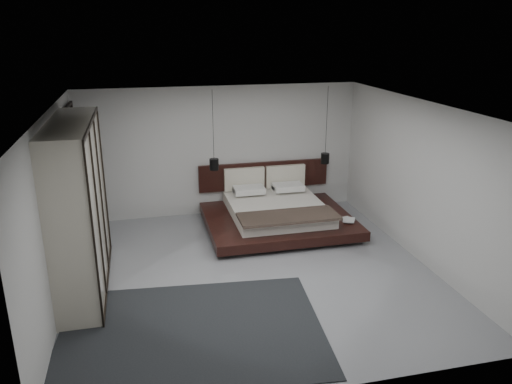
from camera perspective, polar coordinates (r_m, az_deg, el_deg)
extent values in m
plane|color=gray|center=(8.59, -0.40, -9.17)|extent=(6.00, 6.00, 0.00)
plane|color=white|center=(7.70, -0.44, 9.62)|extent=(6.00, 6.00, 0.00)
plane|color=#BDBDBA|center=(10.86, -3.99, 4.68)|extent=(6.00, 0.00, 6.00)
plane|color=#BDBDBA|center=(5.39, 6.88, -10.36)|extent=(6.00, 0.00, 6.00)
plane|color=#BDBDBA|center=(7.96, -21.99, -1.89)|extent=(0.00, 6.00, 6.00)
plane|color=#BDBDBA|center=(9.15, 18.22, 1.12)|extent=(0.00, 6.00, 6.00)
cube|color=black|center=(10.30, -19.86, 2.25)|extent=(0.05, 0.90, 2.60)
cube|color=black|center=(10.32, 2.56, -3.99)|extent=(2.31, 1.89, 0.08)
cube|color=black|center=(10.27, 2.57, -3.28)|extent=(2.94, 2.41, 0.19)
cube|color=silver|center=(10.32, 2.38, -1.93)|extent=(1.89, 2.10, 0.23)
cube|color=black|center=(9.53, 3.72, -2.80)|extent=(1.91, 0.73, 0.05)
cube|color=white|center=(10.90, -0.98, 0.19)|extent=(0.65, 0.42, 0.13)
cube|color=white|center=(11.11, 3.46, 0.53)|extent=(0.65, 0.42, 0.13)
cube|color=white|center=(10.74, -0.82, 0.26)|extent=(0.65, 0.42, 0.13)
cube|color=white|center=(10.96, 3.69, 0.59)|extent=(0.65, 0.42, 0.13)
cube|color=black|center=(11.17, 0.93, 1.95)|extent=(2.94, 0.08, 0.60)
cube|color=beige|center=(10.99, -1.35, 1.50)|extent=(0.89, 0.10, 0.50)
cube|color=beige|center=(11.22, 3.38, 1.83)|extent=(0.89, 0.10, 0.50)
imported|color=#99724C|center=(10.16, 9.97, -3.16)|extent=(0.24, 0.29, 0.02)
imported|color=#99724C|center=(10.12, 9.94, -3.11)|extent=(0.34, 0.37, 0.02)
cylinder|color=black|center=(10.07, -4.94, 7.64)|extent=(0.01, 0.01, 1.40)
cylinder|color=black|center=(10.26, -4.81, 3.16)|extent=(0.19, 0.19, 0.23)
cylinder|color=#FFE0B2|center=(10.29, -4.80, 2.62)|extent=(0.14, 0.14, 0.01)
cylinder|color=black|center=(10.69, 8.09, 8.10)|extent=(0.01, 0.01, 1.42)
cylinder|color=black|center=(10.87, 7.89, 3.83)|extent=(0.18, 0.18, 0.22)
cylinder|color=#FFE0B2|center=(10.89, 7.87, 3.34)|extent=(0.14, 0.14, 0.01)
cube|color=beige|center=(8.15, -19.65, -1.64)|extent=(0.62, 2.67, 2.67)
cube|color=black|center=(7.78, -18.33, 7.57)|extent=(0.03, 2.67, 0.06)
cube|color=black|center=(8.63, -16.58, -9.64)|extent=(0.03, 2.67, 0.06)
cube|color=black|center=(6.87, -18.03, -5.19)|extent=(0.03, 0.05, 2.67)
cube|color=black|center=(7.70, -17.59, -2.59)|extent=(0.03, 0.05, 2.67)
cube|color=black|center=(8.53, -17.25, -0.48)|extent=(0.03, 0.05, 2.67)
cube|color=black|center=(9.38, -16.96, 1.24)|extent=(0.03, 0.05, 2.67)
cube|color=black|center=(7.15, -7.35, -15.48)|extent=(3.80, 2.87, 0.02)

